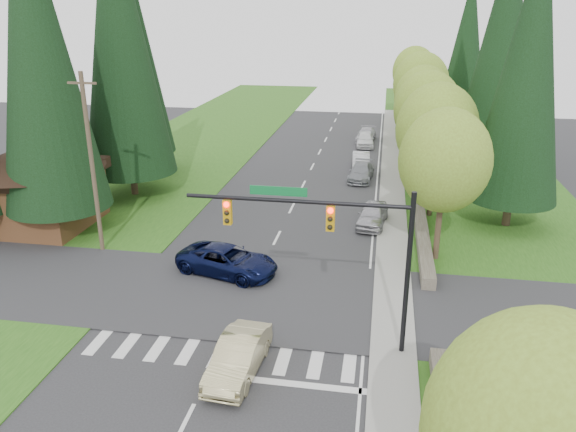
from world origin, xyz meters
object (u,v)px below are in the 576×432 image
(parked_car_c, at_px, (361,161))
(parked_car_d, at_px, (365,139))
(suv_navy, at_px, (228,261))
(parked_car_e, at_px, (366,135))
(parked_car_a, at_px, (373,215))
(sedan_champagne, at_px, (238,356))
(parked_car_b, at_px, (361,172))

(parked_car_c, relative_size, parked_car_d, 0.98)
(suv_navy, distance_m, parked_car_e, 33.21)
(parked_car_c, relative_size, parked_car_e, 0.93)
(parked_car_a, distance_m, parked_car_c, 13.52)
(parked_car_c, xyz_separation_m, parked_car_e, (0.00, 10.94, -0.04))
(sedan_champagne, height_order, parked_car_e, sedan_champagne)
(parked_car_d, bearing_deg, sedan_champagne, -97.59)
(parked_car_c, bearing_deg, parked_car_d, 86.44)
(parked_car_a, bearing_deg, parked_car_e, 99.83)
(sedan_champagne, xyz_separation_m, parked_car_a, (4.51, 16.47, 0.00))
(suv_navy, distance_m, parked_car_d, 30.78)
(sedan_champagne, height_order, parked_car_d, parked_car_d)
(suv_navy, relative_size, parked_car_a, 1.27)
(sedan_champagne, bearing_deg, parked_car_c, 88.13)
(parked_car_c, xyz_separation_m, parked_car_d, (0.00, 8.48, 0.04))
(sedan_champagne, bearing_deg, parked_car_d, 89.44)
(parked_car_d, bearing_deg, parked_car_b, -92.03)
(parked_car_b, bearing_deg, sedan_champagne, -92.43)
(sedan_champagne, relative_size, parked_car_b, 0.99)
(parked_car_a, distance_m, parked_car_e, 24.43)
(parked_car_e, bearing_deg, parked_car_a, -82.49)
(parked_car_e, bearing_deg, suv_navy, -95.85)
(sedan_champagne, relative_size, suv_navy, 0.81)
(parked_car_e, bearing_deg, parked_car_d, -85.78)
(suv_navy, relative_size, parked_car_d, 1.26)
(suv_navy, xyz_separation_m, parked_car_e, (5.81, 32.69, -0.09))
(sedan_champagne, relative_size, parked_car_d, 1.02)
(parked_car_b, xyz_separation_m, parked_car_d, (-0.19, 11.86, 0.08))
(parked_car_e, bearing_deg, parked_car_b, -85.02)
(sedan_champagne, xyz_separation_m, suv_navy, (-2.69, 8.16, 0.03))
(suv_navy, bearing_deg, sedan_champagne, -145.99)
(parked_car_a, bearing_deg, sedan_champagne, -98.78)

